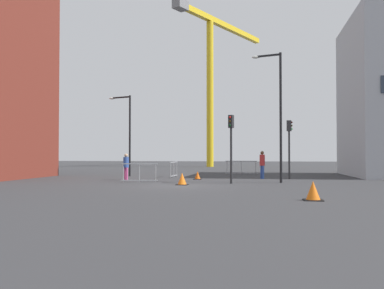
{
  "coord_description": "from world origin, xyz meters",
  "views": [
    {
      "loc": [
        4.12,
        -20.92,
        1.57
      ],
      "look_at": [
        0.0,
        4.58,
        2.19
      ],
      "focal_mm": 39.6,
      "sensor_mm": 36.0,
      "label": 1
    }
  ],
  "objects_px": {
    "streetlamp_short": "(127,127)",
    "traffic_light_crosswalk": "(289,139)",
    "traffic_cone_striped": "(198,176)",
    "traffic_light_island": "(231,137)",
    "pedestrian_walking": "(126,165)",
    "streetlamp_tall": "(277,106)",
    "pedestrian_waiting": "(262,163)",
    "traffic_cone_on_verge": "(313,191)",
    "construction_crane": "(213,62)",
    "traffic_cone_orange": "(182,179)"
  },
  "relations": [
    {
      "from": "pedestrian_waiting",
      "to": "traffic_cone_on_verge",
      "type": "height_order",
      "value": "pedestrian_waiting"
    },
    {
      "from": "construction_crane",
      "to": "streetlamp_tall",
      "type": "bearing_deg",
      "value": -77.13
    },
    {
      "from": "traffic_cone_orange",
      "to": "traffic_light_crosswalk",
      "type": "bearing_deg",
      "value": 47.18
    },
    {
      "from": "construction_crane",
      "to": "traffic_light_crosswalk",
      "type": "xyz_separation_m",
      "value": [
        8.0,
        -27.24,
        -11.3
      ]
    },
    {
      "from": "streetlamp_tall",
      "to": "streetlamp_short",
      "type": "height_order",
      "value": "streetlamp_tall"
    },
    {
      "from": "traffic_light_crosswalk",
      "to": "traffic_cone_striped",
      "type": "bearing_deg",
      "value": -167.24
    },
    {
      "from": "traffic_light_island",
      "to": "traffic_cone_on_verge",
      "type": "xyz_separation_m",
      "value": [
        3.35,
        -8.04,
        -2.21
      ]
    },
    {
      "from": "streetlamp_short",
      "to": "traffic_light_crosswalk",
      "type": "xyz_separation_m",
      "value": [
        11.52,
        -1.78,
        -1.03
      ]
    },
    {
      "from": "pedestrian_walking",
      "to": "traffic_cone_on_verge",
      "type": "distance_m",
      "value": 14.27
    },
    {
      "from": "streetlamp_tall",
      "to": "traffic_light_crosswalk",
      "type": "bearing_deg",
      "value": 76.65
    },
    {
      "from": "traffic_cone_orange",
      "to": "streetlamp_tall",
      "type": "bearing_deg",
      "value": 26.97
    },
    {
      "from": "traffic_light_crosswalk",
      "to": "traffic_cone_striped",
      "type": "distance_m",
      "value": 6.4
    },
    {
      "from": "pedestrian_walking",
      "to": "traffic_cone_striped",
      "type": "bearing_deg",
      "value": 19.44
    },
    {
      "from": "traffic_light_crosswalk",
      "to": "traffic_cone_orange",
      "type": "xyz_separation_m",
      "value": [
        -5.88,
        -6.34,
        -2.27
      ]
    },
    {
      "from": "traffic_light_island",
      "to": "pedestrian_walking",
      "type": "height_order",
      "value": "traffic_light_island"
    },
    {
      "from": "streetlamp_short",
      "to": "traffic_light_island",
      "type": "bearing_deg",
      "value": -39.77
    },
    {
      "from": "traffic_light_crosswalk",
      "to": "pedestrian_waiting",
      "type": "xyz_separation_m",
      "value": [
        -1.73,
        -0.03,
        -1.5
      ]
    },
    {
      "from": "traffic_cone_on_verge",
      "to": "traffic_cone_orange",
      "type": "xyz_separation_m",
      "value": [
        -5.81,
        6.64,
        -0.02
      ]
    },
    {
      "from": "streetlamp_short",
      "to": "construction_crane",
      "type": "bearing_deg",
      "value": 82.13
    },
    {
      "from": "traffic_light_crosswalk",
      "to": "traffic_cone_on_verge",
      "type": "relative_size",
      "value": 5.71
    },
    {
      "from": "streetlamp_short",
      "to": "pedestrian_walking",
      "type": "height_order",
      "value": "streetlamp_short"
    },
    {
      "from": "streetlamp_tall",
      "to": "traffic_cone_orange",
      "type": "xyz_separation_m",
      "value": [
        -4.97,
        -2.53,
        -4.01
      ]
    },
    {
      "from": "streetlamp_tall",
      "to": "traffic_light_crosswalk",
      "type": "height_order",
      "value": "streetlamp_tall"
    },
    {
      "from": "pedestrian_walking",
      "to": "pedestrian_waiting",
      "type": "xyz_separation_m",
      "value": [
        8.33,
        2.78,
        0.11
      ]
    },
    {
      "from": "streetlamp_short",
      "to": "traffic_cone_striped",
      "type": "relative_size",
      "value": 11.71
    },
    {
      "from": "traffic_cone_striped",
      "to": "traffic_cone_orange",
      "type": "bearing_deg",
      "value": -90.76
    },
    {
      "from": "pedestrian_waiting",
      "to": "traffic_cone_on_verge",
      "type": "xyz_separation_m",
      "value": [
        1.66,
        -12.95,
        -0.75
      ]
    },
    {
      "from": "pedestrian_waiting",
      "to": "traffic_cone_orange",
      "type": "distance_m",
      "value": 7.59
    },
    {
      "from": "construction_crane",
      "to": "traffic_cone_on_verge",
      "type": "distance_m",
      "value": 43.18
    },
    {
      "from": "streetlamp_short",
      "to": "pedestrian_waiting",
      "type": "distance_m",
      "value": 10.27
    },
    {
      "from": "traffic_cone_striped",
      "to": "streetlamp_tall",
      "type": "bearing_deg",
      "value": -26.97
    },
    {
      "from": "streetlamp_tall",
      "to": "pedestrian_waiting",
      "type": "bearing_deg",
      "value": 102.35
    },
    {
      "from": "construction_crane",
      "to": "traffic_cone_on_verge",
      "type": "xyz_separation_m",
      "value": [
        7.93,
        -40.23,
        -13.55
      ]
    },
    {
      "from": "traffic_cone_on_verge",
      "to": "traffic_cone_orange",
      "type": "distance_m",
      "value": 8.82
    },
    {
      "from": "streetlamp_tall",
      "to": "traffic_cone_on_verge",
      "type": "height_order",
      "value": "streetlamp_tall"
    },
    {
      "from": "construction_crane",
      "to": "pedestrian_walking",
      "type": "height_order",
      "value": "construction_crane"
    },
    {
      "from": "streetlamp_tall",
      "to": "traffic_light_crosswalk",
      "type": "relative_size",
      "value": 1.93
    },
    {
      "from": "streetlamp_tall",
      "to": "traffic_cone_orange",
      "type": "bearing_deg",
      "value": -153.03
    },
    {
      "from": "construction_crane",
      "to": "traffic_cone_on_verge",
      "type": "height_order",
      "value": "construction_crane"
    },
    {
      "from": "streetlamp_short",
      "to": "traffic_light_crosswalk",
      "type": "height_order",
      "value": "streetlamp_short"
    },
    {
      "from": "streetlamp_short",
      "to": "pedestrian_walking",
      "type": "distance_m",
      "value": 5.5
    },
    {
      "from": "pedestrian_waiting",
      "to": "traffic_cone_striped",
      "type": "xyz_separation_m",
      "value": [
        -4.08,
        -1.28,
        -0.83
      ]
    },
    {
      "from": "traffic_cone_on_verge",
      "to": "construction_crane",
      "type": "bearing_deg",
      "value": 101.15
    },
    {
      "from": "pedestrian_waiting",
      "to": "pedestrian_walking",
      "type": "bearing_deg",
      "value": -161.52
    },
    {
      "from": "streetlamp_tall",
      "to": "streetlamp_short",
      "type": "xyz_separation_m",
      "value": [
        -10.61,
        5.6,
        -0.71
      ]
    },
    {
      "from": "streetlamp_short",
      "to": "pedestrian_waiting",
      "type": "height_order",
      "value": "streetlamp_short"
    },
    {
      "from": "pedestrian_walking",
      "to": "traffic_cone_on_verge",
      "type": "height_order",
      "value": "pedestrian_walking"
    },
    {
      "from": "traffic_light_crosswalk",
      "to": "traffic_light_island",
      "type": "xyz_separation_m",
      "value": [
        -3.42,
        -4.95,
        -0.04
      ]
    },
    {
      "from": "streetlamp_tall",
      "to": "streetlamp_short",
      "type": "distance_m",
      "value": 12.02
    },
    {
      "from": "traffic_light_crosswalk",
      "to": "traffic_cone_orange",
      "type": "height_order",
      "value": "traffic_light_crosswalk"
    }
  ]
}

